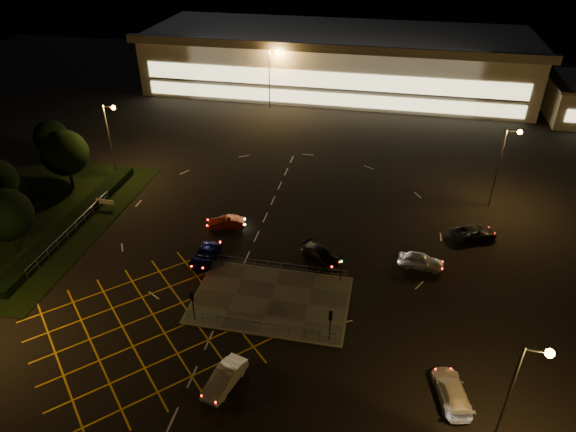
% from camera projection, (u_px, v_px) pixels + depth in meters
% --- Properties ---
extents(ground, '(180.00, 180.00, 0.00)m').
position_uv_depth(ground, '(256.00, 284.00, 49.80)').
color(ground, black).
rests_on(ground, ground).
extents(pedestrian_island, '(14.00, 9.00, 0.12)m').
position_uv_depth(pedestrian_island, '(271.00, 300.00, 47.76)').
color(pedestrian_island, '#4C4944').
rests_on(pedestrian_island, ground).
extents(grass_verge, '(18.00, 30.00, 0.08)m').
position_uv_depth(grass_verge, '(36.00, 220.00, 59.55)').
color(grass_verge, black).
rests_on(grass_verge, ground).
extents(hedge, '(2.00, 26.00, 1.00)m').
position_uv_depth(hedge, '(74.00, 221.00, 58.46)').
color(hedge, black).
rests_on(hedge, ground).
extents(supermarket, '(72.00, 26.50, 10.50)m').
position_uv_depth(supermarket, '(337.00, 60.00, 98.46)').
color(supermarket, beige).
rests_on(supermarket, ground).
extents(streetlight_se, '(1.78, 0.56, 10.03)m').
position_uv_depth(streetlight_se, '(519.00, 388.00, 31.19)').
color(streetlight_se, slate).
rests_on(streetlight_se, ground).
extents(streetlight_nw, '(1.78, 0.56, 10.03)m').
position_uv_depth(streetlight_nw, '(111.00, 131.00, 65.31)').
color(streetlight_nw, slate).
rests_on(streetlight_nw, ground).
extents(streetlight_ne, '(1.78, 0.56, 10.03)m').
position_uv_depth(streetlight_ne, '(504.00, 157.00, 58.76)').
color(streetlight_ne, slate).
rests_on(streetlight_ne, ground).
extents(streetlight_far_left, '(1.78, 0.56, 10.03)m').
position_uv_depth(streetlight_far_left, '(272.00, 71.00, 87.84)').
color(streetlight_far_left, slate).
rests_on(streetlight_far_left, ground).
extents(streetlight_far_right, '(1.78, 0.56, 10.03)m').
position_uv_depth(streetlight_far_right, '(516.00, 82.00, 82.66)').
color(streetlight_far_right, slate).
rests_on(streetlight_far_right, ground).
extents(signal_sw, '(0.28, 0.30, 3.15)m').
position_uv_depth(signal_sw, '(192.00, 300.00, 44.25)').
color(signal_sw, black).
rests_on(signal_sw, pedestrian_island).
extents(signal_se, '(0.28, 0.30, 3.15)m').
position_uv_depth(signal_se, '(330.00, 320.00, 42.20)').
color(signal_se, black).
rests_on(signal_se, pedestrian_island).
extents(signal_nw, '(0.28, 0.30, 3.15)m').
position_uv_depth(signal_nw, '(221.00, 247.00, 50.89)').
color(signal_nw, black).
rests_on(signal_nw, pedestrian_island).
extents(signal_ne, '(0.28, 0.30, 3.15)m').
position_uv_depth(signal_ne, '(341.00, 262.00, 48.83)').
color(signal_ne, black).
rests_on(signal_ne, pedestrian_island).
extents(tree_c, '(5.76, 5.76, 7.84)m').
position_uv_depth(tree_c, '(65.00, 153.00, 63.60)').
color(tree_c, black).
rests_on(tree_c, ground).
extents(tree_d, '(4.68, 4.68, 6.37)m').
position_uv_depth(tree_d, '(51.00, 137.00, 70.11)').
color(tree_d, black).
rests_on(tree_d, ground).
extents(tree_e, '(5.40, 5.40, 7.35)m').
position_uv_depth(tree_e, '(5.00, 215.00, 51.79)').
color(tree_e, black).
rests_on(tree_e, ground).
extents(car_queue_white, '(2.73, 4.76, 1.48)m').
position_uv_depth(car_queue_white, '(225.00, 378.00, 39.12)').
color(car_queue_white, silver).
rests_on(car_queue_white, ground).
extents(car_left_blue, '(2.25, 4.68, 1.29)m').
position_uv_depth(car_left_blue, '(205.00, 255.00, 52.67)').
color(car_left_blue, '#0C0B43').
rests_on(car_left_blue, ground).
extents(car_far_dkgrey, '(4.96, 4.37, 1.38)m').
position_uv_depth(car_far_dkgrey, '(321.00, 255.00, 52.62)').
color(car_far_dkgrey, black).
rests_on(car_far_dkgrey, ground).
extents(car_right_silver, '(4.72, 2.27, 1.56)m').
position_uv_depth(car_right_silver, '(421.00, 261.00, 51.64)').
color(car_right_silver, silver).
rests_on(car_right_silver, ground).
extents(car_circ_red, '(4.20, 2.38, 1.31)m').
position_uv_depth(car_circ_red, '(226.00, 222.00, 57.98)').
color(car_circ_red, maroon).
rests_on(car_circ_red, ground).
extents(car_east_grey, '(5.59, 4.24, 1.41)m').
position_uv_depth(car_east_grey, '(474.00, 233.00, 56.10)').
color(car_east_grey, black).
rests_on(car_east_grey, ground).
extents(car_approach_white, '(3.18, 5.38, 1.46)m').
position_uv_depth(car_approach_white, '(452.00, 391.00, 38.11)').
color(car_approach_white, '#BCBCBC').
rests_on(car_approach_white, ground).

